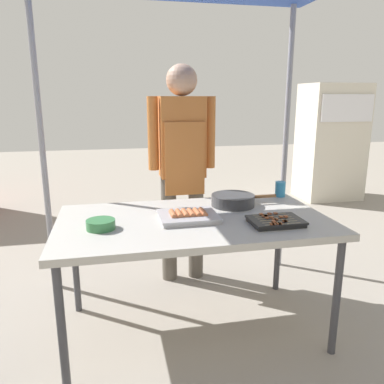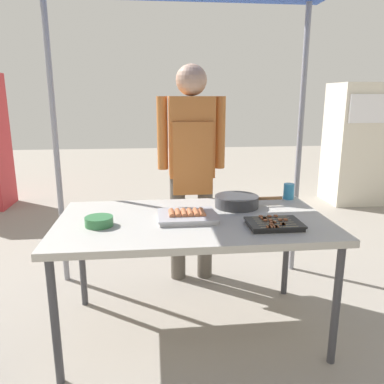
# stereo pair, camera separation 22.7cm
# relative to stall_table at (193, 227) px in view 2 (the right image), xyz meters

# --- Properties ---
(ground_plane) EXTENTS (18.00, 18.00, 0.00)m
(ground_plane) POSITION_rel_stall_table_xyz_m (0.00, 0.00, -0.70)
(ground_plane) COLOR gray
(stall_table) EXTENTS (1.60, 0.90, 0.75)m
(stall_table) POSITION_rel_stall_table_xyz_m (0.00, 0.00, 0.00)
(stall_table) COLOR #B7B2A8
(stall_table) RESTS_ON ground
(tray_grilled_sausages) EXTENTS (0.34, 0.28, 0.05)m
(tray_grilled_sausages) POSITION_rel_stall_table_xyz_m (-0.04, -0.01, 0.07)
(tray_grilled_sausages) COLOR #ADADB2
(tray_grilled_sausages) RESTS_ON stall_table
(tray_meat_skewers) EXTENTS (0.30, 0.21, 0.04)m
(tray_meat_skewers) POSITION_rel_stall_table_xyz_m (0.43, -0.20, 0.07)
(tray_meat_skewers) COLOR black
(tray_meat_skewers) RESTS_ON stall_table
(cooking_wok) EXTENTS (0.45, 0.29, 0.07)m
(cooking_wok) POSITION_rel_stall_table_xyz_m (0.32, 0.21, 0.09)
(cooking_wok) COLOR #38383A
(cooking_wok) RESTS_ON stall_table
(condiment_bowl) EXTENTS (0.16, 0.16, 0.05)m
(condiment_bowl) POSITION_rel_stall_table_xyz_m (-0.54, -0.08, 0.08)
(condiment_bowl) COLOR #33723F
(condiment_bowl) RESTS_ON stall_table
(drink_cup_near_edge) EXTENTS (0.07, 0.07, 0.11)m
(drink_cup_near_edge) POSITION_rel_stall_table_xyz_m (0.72, 0.37, 0.11)
(drink_cup_near_edge) COLOR #338CBF
(drink_cup_near_edge) RESTS_ON stall_table
(vendor_woman) EXTENTS (0.52, 0.24, 1.69)m
(vendor_woman) POSITION_rel_stall_table_xyz_m (0.07, 0.74, 0.31)
(vendor_woman) COLOR #595147
(vendor_woman) RESTS_ON ground
(neighbor_stall_right) EXTENTS (0.84, 0.65, 1.64)m
(neighbor_stall_right) POSITION_rel_stall_table_xyz_m (2.65, 2.85, 0.13)
(neighbor_stall_right) COLOR beige
(neighbor_stall_right) RESTS_ON ground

